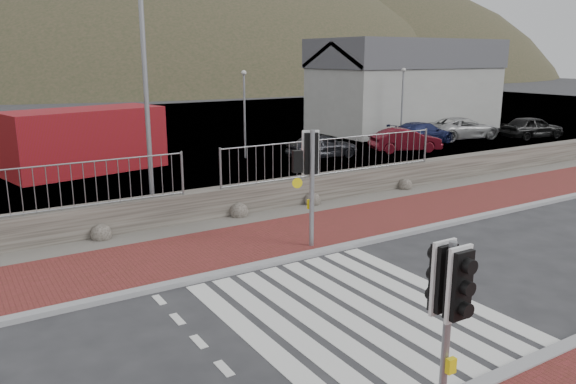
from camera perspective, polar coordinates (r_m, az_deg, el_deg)
ground at (r=11.07m, az=6.78°, el=-11.99°), size 220.00×220.00×0.00m
sidewalk_far at (r=14.56m, az=-4.37°, el=-5.35°), size 40.00×3.00×0.08m
kerb_far at (r=13.32m, az=-1.35°, el=-7.11°), size 40.00×0.25×0.12m
zebra_crossing at (r=11.06m, az=6.78°, el=-11.96°), size 4.62×5.60×0.01m
gravel_strip at (r=16.27m, az=-7.66°, el=-3.40°), size 40.00×1.50×0.06m
stone_wall at (r=16.86m, az=-8.83°, el=-1.35°), size 40.00×0.60×0.90m
railing at (r=16.43m, az=-8.80°, el=3.16°), size 18.07×0.07×1.22m
quay at (r=36.49m, az=-21.80°, el=5.19°), size 120.00×40.00×0.50m
water at (r=71.07m, az=-27.10°, el=8.36°), size 220.00×50.00×0.05m
harbor_building at (r=38.20m, az=11.85°, el=10.63°), size 12.20×6.20×5.80m
hills_backdrop at (r=100.44m, az=-23.23°, el=-3.54°), size 254.00×90.00×100.00m
traffic_signal_near at (r=7.36m, az=16.05°, el=-10.21°), size 0.37×0.23×2.59m
traffic_signal_far at (r=13.79m, az=2.30°, el=2.86°), size 0.75×0.41×3.03m
streetlight at (r=16.68m, az=-13.92°, el=12.36°), size 1.70×0.23×8.00m
shipping_container at (r=25.15m, az=-19.91°, el=4.95°), size 6.72×3.93×2.63m
car_a at (r=26.84m, az=3.48°, el=4.70°), size 3.56×1.58×1.19m
car_b at (r=29.28m, az=11.85°, el=5.18°), size 3.81×2.35×1.18m
car_c at (r=32.05m, az=13.44°, el=5.85°), size 4.35×2.11×1.22m
car_d at (r=34.65m, az=17.31°, el=6.20°), size 4.83×2.79×1.27m
car_e at (r=36.29m, az=23.55°, el=6.04°), size 4.07×2.19×1.32m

